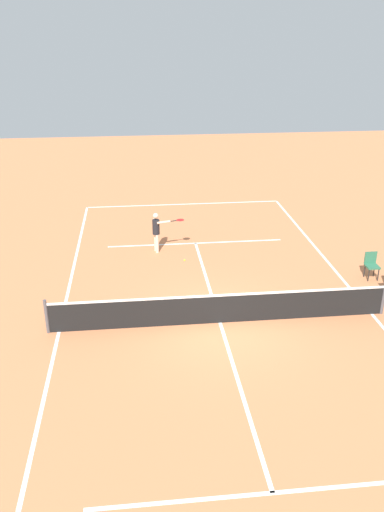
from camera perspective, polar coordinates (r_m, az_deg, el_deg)
The scene contains 6 objects.
ground_plane at distance 16.12m, azimuth 3.04°, elevation -7.19°, with size 60.00×60.00×0.00m, color #D37A4C.
court_lines at distance 16.11m, azimuth 3.04°, elevation -7.18°, with size 9.67×23.35×0.01m.
tennis_net at distance 15.87m, azimuth 3.08°, elevation -5.65°, with size 10.27×0.10×1.07m.
player_serving at distance 20.69m, azimuth -3.76°, elevation 2.92°, with size 1.29×0.46×1.61m.
tennis_ball at distance 20.14m, azimuth -0.81°, elevation -0.44°, with size 0.07×0.07×0.07m, color #CCE033.
courtside_chair_mid at distance 19.64m, azimuth 18.81°, elevation -0.84°, with size 0.44×0.46×0.95m.
Camera 1 is at (2.36, 13.65, 8.24)m, focal length 37.07 mm.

